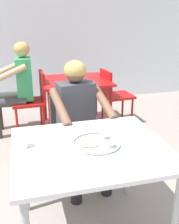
{
  "coord_description": "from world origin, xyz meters",
  "views": [
    {
      "loc": [
        -0.34,
        -1.58,
        1.59
      ],
      "look_at": [
        0.13,
        0.21,
        0.9
      ],
      "focal_mm": 42.64,
      "sensor_mm": 36.0,
      "label": 1
    }
  ],
  "objects_px": {
    "table_foreground": "(90,156)",
    "diner_foreground": "(79,114)",
    "thali_tray": "(97,143)",
    "patron_background": "(18,81)",
    "chair_red_right": "(113,93)",
    "table_background_red": "(75,85)",
    "drinking_cup": "(22,140)",
    "chair_foreground": "(73,128)",
    "chair_red_left": "(34,98)"
  },
  "relations": [
    {
      "from": "chair_foreground",
      "to": "chair_red_right",
      "type": "distance_m",
      "value": 1.4
    },
    {
      "from": "table_foreground",
      "to": "patron_background",
      "type": "relative_size",
      "value": 0.83
    },
    {
      "from": "thali_tray",
      "to": "diner_foreground",
      "type": "xyz_separation_m",
      "value": [
        0.03,
        0.69,
        -0.05
      ]
    },
    {
      "from": "chair_foreground",
      "to": "thali_tray",
      "type": "bearing_deg",
      "value": -90.35
    },
    {
      "from": "diner_foreground",
      "to": "chair_red_right",
      "type": "distance_m",
      "value": 1.59
    },
    {
      "from": "diner_foreground",
      "to": "patron_background",
      "type": "xyz_separation_m",
      "value": [
        -0.54,
        1.37,
        0.03
      ]
    },
    {
      "from": "chair_foreground",
      "to": "chair_red_left",
      "type": "bearing_deg",
      "value": 106.19
    },
    {
      "from": "chair_red_right",
      "to": "patron_background",
      "type": "height_order",
      "value": "patron_background"
    },
    {
      "from": "thali_tray",
      "to": "chair_red_left",
      "type": "xyz_separation_m",
      "value": [
        -0.31,
        2.01,
        -0.26
      ]
    },
    {
      "from": "drinking_cup",
      "to": "chair_red_left",
      "type": "xyz_separation_m",
      "value": [
        0.18,
        1.93,
        -0.31
      ]
    },
    {
      "from": "chair_foreground",
      "to": "chair_red_right",
      "type": "height_order",
      "value": "chair_red_right"
    },
    {
      "from": "table_background_red",
      "to": "chair_red_left",
      "type": "relative_size",
      "value": 1.11
    },
    {
      "from": "chair_red_left",
      "to": "chair_red_right",
      "type": "relative_size",
      "value": 1.04
    },
    {
      "from": "table_foreground",
      "to": "chair_red_left",
      "type": "relative_size",
      "value": 1.21
    },
    {
      "from": "chair_red_left",
      "to": "patron_background",
      "type": "distance_m",
      "value": 0.32
    },
    {
      "from": "table_background_red",
      "to": "chair_red_right",
      "type": "bearing_deg",
      "value": -2.15
    },
    {
      "from": "table_foreground",
      "to": "table_background_red",
      "type": "bearing_deg",
      "value": 81.03
    },
    {
      "from": "chair_red_left",
      "to": "chair_red_right",
      "type": "distance_m",
      "value": 1.16
    },
    {
      "from": "table_background_red",
      "to": "patron_background",
      "type": "bearing_deg",
      "value": 179.9
    },
    {
      "from": "table_background_red",
      "to": "patron_background",
      "type": "xyz_separation_m",
      "value": [
        -0.79,
        0.0,
        0.11
      ]
    },
    {
      "from": "chair_red_right",
      "to": "chair_foreground",
      "type": "bearing_deg",
      "value": -126.56
    },
    {
      "from": "table_background_red",
      "to": "chair_red_right",
      "type": "xyz_separation_m",
      "value": [
        0.57,
        -0.02,
        -0.15
      ]
    },
    {
      "from": "table_background_red",
      "to": "chair_red_left",
      "type": "xyz_separation_m",
      "value": [
        -0.59,
        -0.05,
        -0.13
      ]
    },
    {
      "from": "patron_background",
      "to": "diner_foreground",
      "type": "bearing_deg",
      "value": -68.45
    },
    {
      "from": "thali_tray",
      "to": "patron_background",
      "type": "xyz_separation_m",
      "value": [
        -0.51,
        2.06,
        -0.02
      ]
    },
    {
      "from": "drinking_cup",
      "to": "chair_foreground",
      "type": "bearing_deg",
      "value": 59.06
    },
    {
      "from": "thali_tray",
      "to": "diner_foreground",
      "type": "relative_size",
      "value": 0.28
    },
    {
      "from": "thali_tray",
      "to": "drinking_cup",
      "type": "distance_m",
      "value": 0.5
    },
    {
      "from": "diner_foreground",
      "to": "table_background_red",
      "type": "relative_size",
      "value": 1.26
    },
    {
      "from": "chair_foreground",
      "to": "patron_background",
      "type": "height_order",
      "value": "patron_background"
    },
    {
      "from": "table_background_red",
      "to": "patron_background",
      "type": "distance_m",
      "value": 0.8
    },
    {
      "from": "thali_tray",
      "to": "diner_foreground",
      "type": "height_order",
      "value": "diner_foreground"
    },
    {
      "from": "thali_tray",
      "to": "chair_red_right",
      "type": "distance_m",
      "value": 2.22
    },
    {
      "from": "chair_red_left",
      "to": "drinking_cup",
      "type": "bearing_deg",
      "value": -95.3
    },
    {
      "from": "table_background_red",
      "to": "drinking_cup",
      "type": "bearing_deg",
      "value": -111.22
    },
    {
      "from": "drinking_cup",
      "to": "chair_red_right",
      "type": "height_order",
      "value": "drinking_cup"
    },
    {
      "from": "chair_foreground",
      "to": "patron_background",
      "type": "xyz_separation_m",
      "value": [
        -0.52,
        1.15,
        0.27
      ]
    },
    {
      "from": "drinking_cup",
      "to": "patron_background",
      "type": "xyz_separation_m",
      "value": [
        -0.02,
        1.98,
        -0.06
      ]
    },
    {
      "from": "table_background_red",
      "to": "chair_red_right",
      "type": "height_order",
      "value": "chair_red_right"
    },
    {
      "from": "drinking_cup",
      "to": "patron_background",
      "type": "height_order",
      "value": "patron_background"
    },
    {
      "from": "drinking_cup",
      "to": "diner_foreground",
      "type": "distance_m",
      "value": 0.81
    },
    {
      "from": "patron_background",
      "to": "thali_tray",
      "type": "bearing_deg",
      "value": -76.05
    },
    {
      "from": "thali_tray",
      "to": "table_background_red",
      "type": "bearing_deg",
      "value": 82.37
    },
    {
      "from": "chair_foreground",
      "to": "chair_red_left",
      "type": "xyz_separation_m",
      "value": [
        -0.32,
        1.1,
        0.02
      ]
    },
    {
      "from": "table_foreground",
      "to": "diner_foreground",
      "type": "xyz_separation_m",
      "value": [
        0.08,
        0.71,
        0.04
      ]
    },
    {
      "from": "drinking_cup",
      "to": "table_background_red",
      "type": "xyz_separation_m",
      "value": [
        0.77,
        1.98,
        -0.18
      ]
    },
    {
      "from": "thali_tray",
      "to": "chair_foreground",
      "type": "bearing_deg",
      "value": 89.65
    },
    {
      "from": "chair_red_left",
      "to": "chair_red_right",
      "type": "height_order",
      "value": "chair_red_left"
    },
    {
      "from": "chair_red_left",
      "to": "chair_red_right",
      "type": "bearing_deg",
      "value": 1.38
    },
    {
      "from": "chair_red_left",
      "to": "table_background_red",
      "type": "bearing_deg",
      "value": 4.77
    }
  ]
}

